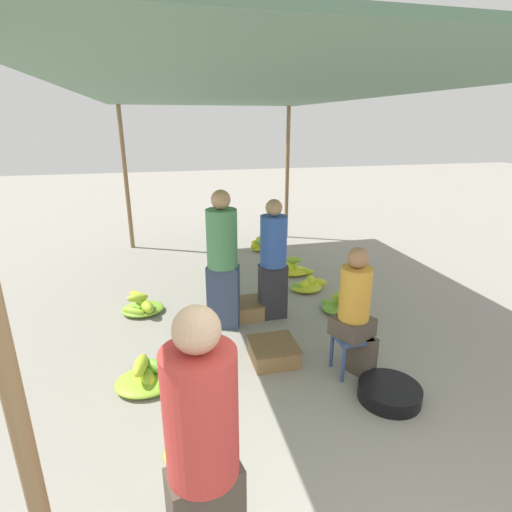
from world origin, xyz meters
TOP-DOWN VIEW (x-y plane):
  - canopy_post_front_left at (-1.63, 0.30)m, footprint 0.08×0.08m
  - canopy_post_back_left at (-1.63, 6.97)m, footprint 0.08×0.08m
  - canopy_post_back_right at (1.63, 6.97)m, footprint 0.08×0.08m
  - canopy_tarp at (0.00, 3.63)m, footprint 3.65×7.07m
  - vendor_foreground at (-0.92, 0.42)m, footprint 0.42×0.42m
  - stool at (0.71, 2.02)m, footprint 0.34×0.34m
  - vendor_seated at (0.73, 2.02)m, footprint 0.45×0.45m
  - basin_black at (0.88, 1.55)m, footprint 0.57×0.57m
  - banana_pile_left_0 at (-0.91, 1.30)m, footprint 0.45×0.48m
  - banana_pile_left_1 at (-1.29, 2.28)m, footprint 0.58×0.51m
  - banana_pile_left_2 at (-1.37, 3.89)m, footprint 0.56×0.57m
  - banana_pile_right_0 at (1.22, 3.30)m, footprint 0.47×0.52m
  - banana_pile_right_1 at (1.05, 4.09)m, footprint 0.61×0.41m
  - banana_pile_right_2 at (1.06, 4.79)m, footprint 0.57×0.46m
  - banana_pile_right_3 at (0.86, 6.16)m, footprint 0.51×0.41m
  - crate_near at (-0.05, 3.46)m, footprint 0.43×0.43m
  - crate_mid at (0.02, 2.41)m, footprint 0.49×0.49m
  - shopper_walking_mid at (0.29, 3.37)m, footprint 0.35×0.34m
  - shopper_walking_far at (-0.36, 3.28)m, footprint 0.46×0.46m

SIDE VIEW (x-z plane):
  - banana_pile_left_0 at x=-0.91m, z-range -0.01..0.15m
  - basin_black at x=0.88m, z-range 0.00..0.14m
  - banana_pile_right_1 at x=1.05m, z-range -0.03..0.17m
  - banana_pile_right_2 at x=1.06m, z-range -0.06..0.23m
  - banana_pile_left_1 at x=-1.29m, z-range -0.06..0.24m
  - banana_pile_left_2 at x=-1.37m, z-range -0.05..0.24m
  - banana_pile_right_3 at x=0.86m, z-range -0.05..0.25m
  - crate_mid at x=0.02m, z-range 0.00..0.21m
  - crate_near at x=-0.05m, z-range 0.00..0.22m
  - banana_pile_right_0 at x=1.22m, z-range -0.05..0.27m
  - stool at x=0.71m, z-range 0.13..0.56m
  - vendor_seated at x=0.73m, z-range 0.03..1.36m
  - shopper_walking_mid at x=0.29m, z-range 0.03..1.58m
  - vendor_foreground at x=-0.92m, z-range 0.03..1.71m
  - shopper_walking_far at x=-0.36m, z-range 0.03..1.74m
  - canopy_post_front_left at x=-1.63m, z-range 0.00..2.72m
  - canopy_post_back_left at x=-1.63m, z-range 0.00..2.72m
  - canopy_post_back_right at x=1.63m, z-range 0.00..2.72m
  - canopy_tarp at x=0.00m, z-range 2.72..2.76m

